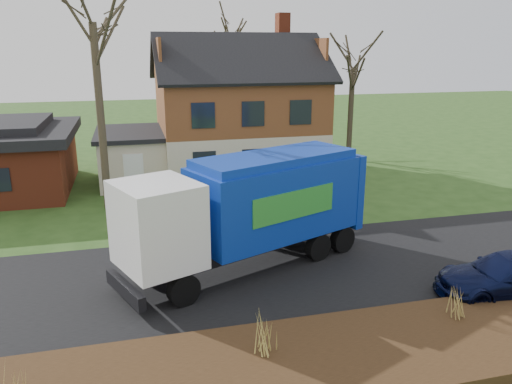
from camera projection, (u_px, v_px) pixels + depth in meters
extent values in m
plane|color=#284918|center=(269.00, 272.00, 16.93)|extent=(120.00, 120.00, 0.00)
cube|color=black|center=(269.00, 271.00, 16.92)|extent=(80.00, 7.00, 0.02)
cube|color=black|center=(328.00, 359.00, 11.95)|extent=(80.00, 3.50, 0.30)
cube|color=beige|center=(238.00, 150.00, 30.05)|extent=(9.00, 7.50, 2.70)
cube|color=#5E2C1B|center=(238.00, 104.00, 29.28)|extent=(9.00, 7.50, 2.80)
cube|color=#933820|center=(283.00, 27.00, 29.69)|extent=(0.70, 0.90, 1.60)
cube|color=beige|center=(133.00, 158.00, 28.13)|extent=(3.50, 5.50, 2.60)
cube|color=black|center=(131.00, 133.00, 27.73)|extent=(3.90, 5.90, 0.24)
cylinder|color=black|center=(184.00, 290.00, 14.60)|extent=(1.04, 0.69, 0.99)
cylinder|color=black|center=(153.00, 267.00, 16.13)|extent=(1.04, 0.69, 0.99)
cylinder|color=black|center=(318.00, 247.00, 17.72)|extent=(1.04, 0.69, 0.99)
cylinder|color=black|center=(282.00, 231.00, 19.25)|extent=(1.04, 0.69, 0.99)
cylinder|color=black|center=(342.00, 239.00, 18.43)|extent=(1.04, 0.69, 0.99)
cylinder|color=black|center=(306.00, 224.00, 19.97)|extent=(1.04, 0.69, 0.99)
cube|color=black|center=(254.00, 244.00, 17.20)|extent=(7.98, 4.20, 0.33)
cube|color=white|center=(158.00, 225.00, 14.73)|extent=(2.93, 3.03, 2.56)
cube|color=black|center=(124.00, 228.00, 14.09)|extent=(0.88, 1.96, 0.85)
cube|color=black|center=(125.00, 289.00, 14.56)|extent=(1.13, 2.28, 0.43)
cube|color=#0D319F|center=(275.00, 198.00, 17.30)|extent=(6.44, 4.50, 2.56)
cube|color=#0D319F|center=(275.00, 158.00, 16.90)|extent=(6.06, 4.13, 0.28)
cube|color=#0D319F|center=(337.00, 187.00, 19.11)|extent=(1.24, 2.36, 2.75)
cube|color=#2D8B30|center=(295.00, 205.00, 16.27)|extent=(3.17, 1.35, 0.95)
cube|color=#2D8B30|center=(251.00, 189.00, 18.12)|extent=(3.17, 1.35, 0.95)
imported|color=#B1B3B9|center=(230.00, 205.00, 21.37)|extent=(5.21, 3.41, 1.62)
imported|color=black|center=(510.00, 275.00, 15.15)|extent=(4.67, 2.26, 1.31)
cylinder|color=#453A29|center=(101.00, 120.00, 22.47)|extent=(0.35, 0.35, 8.36)
cylinder|color=#382F21|center=(350.00, 127.00, 27.20)|extent=(0.29, 0.29, 6.28)
cylinder|color=#3D3224|center=(231.00, 93.00, 37.77)|extent=(0.30, 0.30, 7.88)
cone|color=tan|center=(16.00, 382.00, 10.14)|extent=(0.04, 0.04, 0.95)
cone|color=tan|center=(265.00, 333.00, 11.76)|extent=(0.05, 0.05, 1.07)
cone|color=tan|center=(258.00, 334.00, 11.72)|extent=(0.05, 0.05, 1.07)
cone|color=tan|center=(272.00, 332.00, 11.80)|extent=(0.05, 0.05, 1.07)
cone|color=tan|center=(263.00, 330.00, 11.89)|extent=(0.05, 0.05, 1.07)
cone|color=tan|center=(266.00, 336.00, 11.64)|extent=(0.05, 0.05, 1.07)
cone|color=#A28A47|center=(458.00, 300.00, 13.43)|extent=(0.04, 0.04, 0.95)
cone|color=#A28A47|center=(452.00, 301.00, 13.39)|extent=(0.04, 0.04, 0.95)
cone|color=#A28A47|center=(463.00, 299.00, 13.47)|extent=(0.04, 0.04, 0.95)
cone|color=#A28A47|center=(455.00, 298.00, 13.55)|extent=(0.04, 0.04, 0.95)
cone|color=#A28A47|center=(461.00, 303.00, 13.30)|extent=(0.04, 0.04, 0.95)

